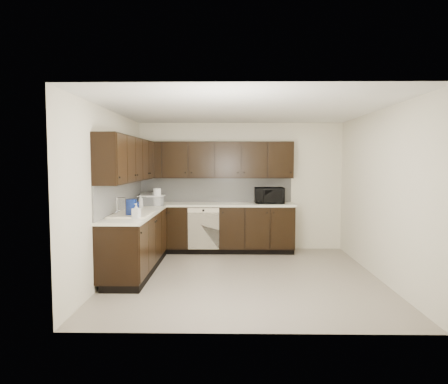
% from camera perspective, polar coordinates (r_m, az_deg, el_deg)
% --- Properties ---
extents(floor, '(4.00, 4.00, 0.00)m').
position_cam_1_polar(floor, '(6.16, 2.82, -12.02)').
color(floor, gray).
rests_on(floor, ground).
extents(ceiling, '(4.00, 4.00, 0.00)m').
position_cam_1_polar(ceiling, '(5.96, 2.91, 11.72)').
color(ceiling, white).
rests_on(ceiling, wall_back).
extents(wall_back, '(4.00, 0.02, 2.50)m').
position_cam_1_polar(wall_back, '(7.92, 2.37, 0.82)').
color(wall_back, beige).
rests_on(wall_back, floor).
extents(wall_left, '(0.02, 4.00, 2.50)m').
position_cam_1_polar(wall_left, '(6.19, -15.96, -0.31)').
color(wall_left, beige).
rests_on(wall_left, floor).
extents(wall_right, '(0.02, 4.00, 2.50)m').
position_cam_1_polar(wall_right, '(6.32, 21.29, -0.35)').
color(wall_right, beige).
rests_on(wall_right, floor).
extents(wall_front, '(4.00, 0.02, 2.50)m').
position_cam_1_polar(wall_front, '(3.94, 3.86, -2.69)').
color(wall_front, beige).
rests_on(wall_front, floor).
extents(lower_cabinets, '(3.00, 2.80, 0.90)m').
position_cam_1_polar(lower_cabinets, '(7.18, -5.56, -6.28)').
color(lower_cabinets, black).
rests_on(lower_cabinets, floor).
extents(countertop, '(3.03, 2.83, 0.04)m').
position_cam_1_polar(countertop, '(7.11, -5.61, -2.27)').
color(countertop, '#EBE6CD').
rests_on(countertop, lower_cabinets).
extents(backsplash, '(3.00, 2.80, 0.48)m').
position_cam_1_polar(backsplash, '(7.32, -7.07, -0.05)').
color(backsplash, '#ADADA9').
rests_on(backsplash, countertop).
extents(upper_cabinets, '(3.00, 2.80, 0.70)m').
position_cam_1_polar(upper_cabinets, '(7.17, -6.33, 4.59)').
color(upper_cabinets, black).
rests_on(upper_cabinets, wall_back).
extents(dishwasher, '(0.58, 0.04, 0.78)m').
position_cam_1_polar(dishwasher, '(7.43, -2.95, -4.88)').
color(dishwasher, '#EFE2C4').
rests_on(dishwasher, lower_cabinets).
extents(sink, '(0.54, 0.82, 0.42)m').
position_cam_1_polar(sink, '(6.14, -13.07, -3.76)').
color(sink, '#EFE2C4').
rests_on(sink, countertop).
extents(microwave, '(0.55, 0.38, 0.30)m').
position_cam_1_polar(microwave, '(7.68, 6.48, -0.49)').
color(microwave, black).
rests_on(microwave, countertop).
extents(soap_bottle_a, '(0.12, 0.12, 0.21)m').
position_cam_1_polar(soap_bottle_a, '(5.72, -12.43, -2.66)').
color(soap_bottle_a, gray).
rests_on(soap_bottle_a, countertop).
extents(soap_bottle_b, '(0.10, 0.11, 0.22)m').
position_cam_1_polar(soap_bottle_b, '(7.08, -11.82, -1.29)').
color(soap_bottle_b, gray).
rests_on(soap_bottle_b, countertop).
extents(toaster_oven, '(0.37, 0.31, 0.20)m').
position_cam_1_polar(toaster_oven, '(7.85, -10.47, -0.82)').
color(toaster_oven, '#AAAAAC').
rests_on(toaster_oven, countertop).
extents(storage_bin, '(0.48, 0.38, 0.17)m').
position_cam_1_polar(storage_bin, '(7.43, -10.31, -1.21)').
color(storage_bin, silver).
rests_on(storage_bin, countertop).
extents(blue_pitcher, '(0.21, 0.21, 0.25)m').
position_cam_1_polar(blue_pitcher, '(5.99, -13.12, -2.19)').
color(blue_pitcher, navy).
rests_on(blue_pitcher, countertop).
extents(teal_tumbler, '(0.10, 0.10, 0.18)m').
position_cam_1_polar(teal_tumbler, '(7.41, -9.38, -1.20)').
color(teal_tumbler, '#0B7182').
rests_on(teal_tumbler, countertop).
extents(paper_towel_roll, '(0.16, 0.16, 0.31)m').
position_cam_1_polar(paper_towel_roll, '(7.41, -9.53, -0.69)').
color(paper_towel_roll, white).
rests_on(paper_towel_roll, countertop).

